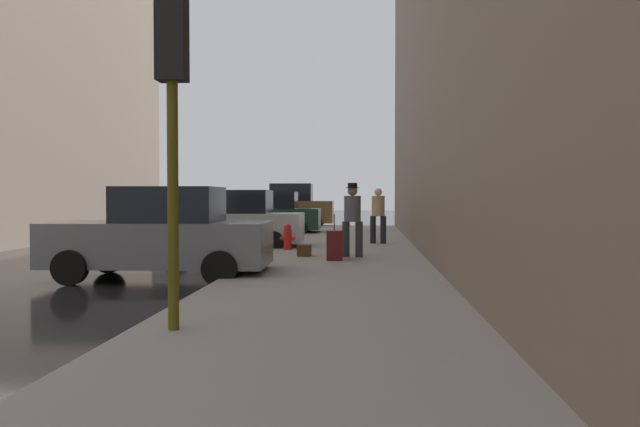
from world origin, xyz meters
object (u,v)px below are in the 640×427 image
object	(u,v)px
traffic_light	(172,90)
parked_silver_sedan	(233,222)
parked_gray_coupe	(162,235)
parked_dark_green_sedan	(269,215)
pedestrian_with_beanie	(352,216)
fire_hydrant	(288,237)
duffel_bag	(304,250)
pedestrian_in_tan_coat	(378,213)
parked_bronze_suv	(289,208)
rolling_suitcase	(334,245)

from	to	relation	value
traffic_light	parked_silver_sedan	bearing A→B (deg)	99.12
parked_gray_coupe	parked_silver_sedan	bearing A→B (deg)	90.00
parked_dark_green_sedan	pedestrian_with_beanie	bearing A→B (deg)	-70.53
parked_silver_sedan	parked_dark_green_sedan	bearing A→B (deg)	90.00
fire_hydrant	pedestrian_with_beanie	size ratio (longest dim) A/B	0.40
parked_gray_coupe	parked_dark_green_sedan	bearing A→B (deg)	90.00
parked_gray_coupe	duffel_bag	bearing A→B (deg)	53.70
pedestrian_with_beanie	duffel_bag	world-z (taller)	pedestrian_with_beanie
pedestrian_in_tan_coat	pedestrian_with_beanie	bearing A→B (deg)	-99.06
pedestrian_with_beanie	pedestrian_in_tan_coat	xyz separation A→B (m)	(0.70, 4.37, -0.03)
parked_silver_sedan	traffic_light	distance (m)	11.85
parked_dark_green_sedan	pedestrian_in_tan_coat	distance (m)	7.28
fire_hydrant	traffic_light	size ratio (longest dim) A/B	0.20
parked_bronze_suv	duffel_bag	xyz separation A→B (m)	(2.44, -16.38, -0.74)
parked_dark_green_sedan	traffic_light	distance (m)	18.73
traffic_light	parked_gray_coupe	bearing A→B (deg)	109.78
parked_silver_sedan	rolling_suitcase	distance (m)	5.10
parked_gray_coupe	parked_silver_sedan	xyz separation A→B (m)	(0.00, 6.40, 0.00)
rolling_suitcase	traffic_light	bearing A→B (deg)	-100.15
parked_bronze_suv	pedestrian_in_tan_coat	size ratio (longest dim) A/B	2.71
parked_dark_green_sedan	duffel_bag	size ratio (longest dim) A/B	9.60
parked_silver_sedan	parked_dark_green_sedan	distance (m)	6.99
pedestrian_in_tan_coat	duffel_bag	bearing A→B (deg)	-114.01
pedestrian_with_beanie	duffel_bag	bearing A→B (deg)	172.39
parked_bronze_suv	pedestrian_in_tan_coat	bearing A→B (deg)	-70.49
parked_dark_green_sedan	pedestrian_in_tan_coat	size ratio (longest dim) A/B	2.47
parked_gray_coupe	pedestrian_in_tan_coat	world-z (taller)	pedestrian_in_tan_coat
duffel_bag	parked_gray_coupe	bearing A→B (deg)	-126.30
parked_gray_coupe	parked_bronze_suv	size ratio (longest dim) A/B	0.92
pedestrian_with_beanie	duffel_bag	size ratio (longest dim) A/B	4.04
traffic_light	duffel_bag	world-z (taller)	traffic_light
parked_gray_coupe	fire_hydrant	bearing A→B (deg)	70.45
parked_silver_sedan	pedestrian_with_beanie	distance (m)	4.86
traffic_light	rolling_suitcase	xyz separation A→B (m)	(1.36, 7.61, -2.27)
traffic_light	pedestrian_with_beanie	size ratio (longest dim) A/B	2.03
duffel_bag	traffic_light	bearing A→B (deg)	-93.94
fire_hydrant	rolling_suitcase	distance (m)	2.98
pedestrian_with_beanie	rolling_suitcase	bearing A→B (deg)	-119.44
duffel_bag	rolling_suitcase	bearing A→B (deg)	-48.03
pedestrian_in_tan_coat	parked_gray_coupe	bearing A→B (deg)	-119.81
pedestrian_with_beanie	parked_bronze_suv	bearing A→B (deg)	102.34
parked_bronze_suv	rolling_suitcase	xyz separation A→B (m)	(3.22, -17.24, -0.54)
parked_gray_coupe	duffel_bag	distance (m)	4.15
fire_hydrant	rolling_suitcase	bearing A→B (deg)	-61.74
parked_silver_sedan	duffel_bag	size ratio (longest dim) A/B	9.59
fire_hydrant	duffel_bag	size ratio (longest dim) A/B	1.60
parked_bronze_suv	rolling_suitcase	size ratio (longest dim) A/B	4.45
parked_bronze_suv	duffel_bag	world-z (taller)	parked_bronze_suv
parked_gray_coupe	pedestrian_with_beanie	xyz separation A→B (m)	(3.62, 3.16, 0.29)
traffic_light	parked_dark_green_sedan	bearing A→B (deg)	95.71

